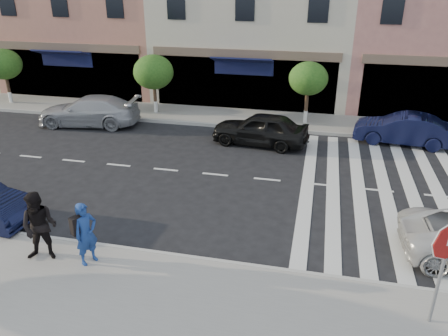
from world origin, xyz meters
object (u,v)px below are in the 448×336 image
Objects in this scene: stop_sign at (447,251)px; walker at (40,227)px; car_far_right at (403,129)px; car_far_left at (89,111)px; car_far_mid at (260,129)px; photographer at (86,234)px.

stop_sign is 1.31× the size of walker.
walker is 0.46× the size of car_far_right.
car_far_left is at bearing 100.57° from walker.
car_far_mid is at bearing 54.68° from walker.
photographer is 0.40× the size of car_far_mid.
car_far_mid is 6.38m from car_far_right.
photographer is at bearing -7.22° from walker.
stop_sign is 17.91m from car_far_left.
photographer is 10.34m from car_far_mid.
photographer is 0.34× the size of car_far_left.
walker is at bearing 168.20° from stop_sign.
photographer is at bearing -9.97° from car_far_mid.
car_far_mid is at bearing 77.78° from car_far_left.
walker reaches higher than car_far_right.
walker reaches higher than photographer.
car_far_left is (-4.59, 10.82, -0.38)m from walker.
walker reaches higher than car_far_mid.
walker is (-9.47, 0.22, -0.87)m from stop_sign.
stop_sign is at bearing -63.90° from photographer.
stop_sign is 8.30m from photographer.
car_far_left is at bearing 131.38° from stop_sign.
stop_sign is 11.55m from car_far_mid.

